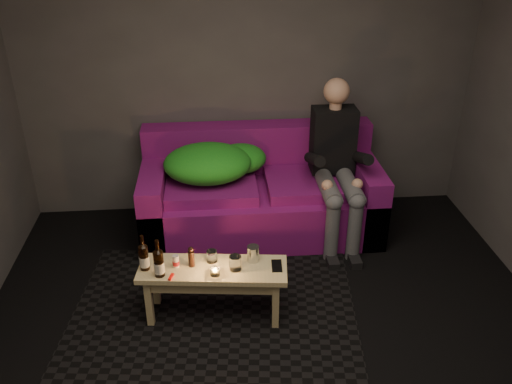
# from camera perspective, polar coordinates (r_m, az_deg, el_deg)

# --- Properties ---
(floor) EXTENTS (4.50, 4.50, 0.00)m
(floor) POSITION_cam_1_polar(r_m,az_deg,el_deg) (3.54, 2.24, -19.26)
(floor) COLOR black
(floor) RESTS_ON ground
(room) EXTENTS (4.50, 4.50, 4.50)m
(room) POSITION_cam_1_polar(r_m,az_deg,el_deg) (3.02, 1.73, 9.58)
(room) COLOR silver
(room) RESTS_ON ground
(rug) EXTENTS (2.18, 1.69, 0.01)m
(rug) POSITION_cam_1_polar(r_m,az_deg,el_deg) (4.02, -4.38, -12.22)
(rug) COLOR black
(rug) RESTS_ON floor
(sofa) EXTENTS (2.04, 0.92, 0.88)m
(sofa) POSITION_cam_1_polar(r_m,az_deg,el_deg) (4.79, 0.44, -0.38)
(sofa) COLOR #801182
(sofa) RESTS_ON floor
(green_blanket) EXTENTS (0.90, 0.61, 0.31)m
(green_blanket) POSITION_cam_1_polar(r_m,az_deg,el_deg) (4.61, -4.55, 3.11)
(green_blanket) COLOR #1A9024
(green_blanket) RESTS_ON sofa
(person) EXTENTS (0.37, 0.85, 1.36)m
(person) POSITION_cam_1_polar(r_m,az_deg,el_deg) (4.57, 8.46, 3.24)
(person) COLOR black
(person) RESTS_ON sofa
(coffee_table) EXTENTS (1.04, 0.43, 0.41)m
(coffee_table) POSITION_cam_1_polar(r_m,az_deg,el_deg) (3.77, -4.55, -8.82)
(coffee_table) COLOR tan
(coffee_table) RESTS_ON rug
(beer_bottle_a) EXTENTS (0.07, 0.07, 0.26)m
(beer_bottle_a) POSITION_cam_1_polar(r_m,az_deg,el_deg) (3.73, -11.73, -6.70)
(beer_bottle_a) COLOR black
(beer_bottle_a) RESTS_ON coffee_table
(beer_bottle_b) EXTENTS (0.07, 0.07, 0.28)m
(beer_bottle_b) POSITION_cam_1_polar(r_m,az_deg,el_deg) (3.64, -10.20, -7.33)
(beer_bottle_b) COLOR black
(beer_bottle_b) RESTS_ON coffee_table
(salt_shaker) EXTENTS (0.05, 0.05, 0.09)m
(salt_shaker) POSITION_cam_1_polar(r_m,az_deg,el_deg) (3.74, -8.43, -7.22)
(salt_shaker) COLOR silver
(salt_shaker) RESTS_ON coffee_table
(pepper_mill) EXTENTS (0.04, 0.04, 0.11)m
(pepper_mill) POSITION_cam_1_polar(r_m,az_deg,el_deg) (3.73, -6.82, -7.00)
(pepper_mill) COLOR black
(pepper_mill) RESTS_ON coffee_table
(tumbler_back) EXTENTS (0.08, 0.08, 0.09)m
(tumbler_back) POSITION_cam_1_polar(r_m,az_deg,el_deg) (3.76, -4.68, -6.76)
(tumbler_back) COLOR white
(tumbler_back) RESTS_ON coffee_table
(tealight) EXTENTS (0.07, 0.07, 0.05)m
(tealight) POSITION_cam_1_polar(r_m,az_deg,el_deg) (3.65, -4.33, -8.36)
(tealight) COLOR white
(tealight) RESTS_ON coffee_table
(tumbler_front) EXTENTS (0.09, 0.09, 0.10)m
(tumbler_front) POSITION_cam_1_polar(r_m,az_deg,el_deg) (3.67, -2.19, -7.47)
(tumbler_front) COLOR white
(tumbler_front) RESTS_ON coffee_table
(steel_cup) EXTENTS (0.11, 0.11, 0.11)m
(steel_cup) POSITION_cam_1_polar(r_m,az_deg,el_deg) (3.75, -0.31, -6.50)
(steel_cup) COLOR #B2B5B9
(steel_cup) RESTS_ON coffee_table
(smartphone) EXTENTS (0.08, 0.15, 0.01)m
(smartphone) POSITION_cam_1_polar(r_m,az_deg,el_deg) (3.73, 2.20, -7.77)
(smartphone) COLOR black
(smartphone) RESTS_ON coffee_table
(red_lighter) EXTENTS (0.04, 0.07, 0.01)m
(red_lighter) POSITION_cam_1_polar(r_m,az_deg,el_deg) (3.67, -8.93, -8.81)
(red_lighter) COLOR red
(red_lighter) RESTS_ON coffee_table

